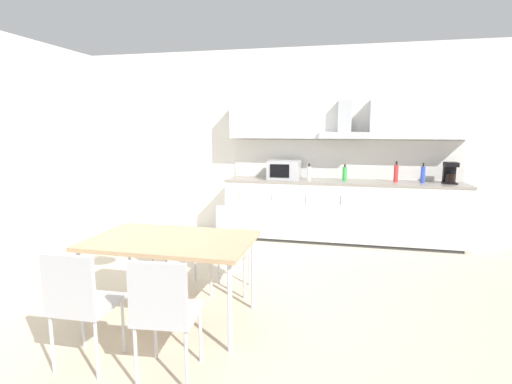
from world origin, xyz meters
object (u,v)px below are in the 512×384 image
at_px(bottle_green, 345,174).
at_px(bottle_blue, 423,174).
at_px(pendant_lamp, 167,123).
at_px(dining_table, 171,244).
at_px(chair_near_right, 164,307).
at_px(chair_near_left, 79,298).
at_px(bottle_white, 309,173).
at_px(bottle_red, 396,173).
at_px(chair_far_left, 177,236).
at_px(microwave, 284,170).
at_px(chair_far_right, 232,239).
at_px(coffee_maker, 450,173).

relative_size(bottle_green, bottle_blue, 0.86).
bearing_deg(bottle_blue, pendant_lamp, -130.77).
bearing_deg(pendant_lamp, dining_table, 63.43).
height_order(dining_table, chair_near_right, chair_near_right).
relative_size(bottle_blue, chair_near_left, 0.33).
height_order(bottle_white, chair_near_left, bottle_white).
distance_m(bottle_red, chair_far_left, 3.27).
xyz_separation_m(bottle_blue, chair_far_left, (-2.82, -2.08, -0.51)).
relative_size(bottle_white, bottle_blue, 0.87).
bearing_deg(bottle_blue, bottle_green, 179.40).
bearing_deg(bottle_green, chair_near_right, -106.47).
bearing_deg(microwave, bottle_red, 0.49).
height_order(chair_near_left, chair_far_right, same).
relative_size(microwave, chair_near_right, 0.55).
bearing_deg(bottle_blue, microwave, -179.87).
xyz_separation_m(bottle_green, chair_near_left, (-1.74, -3.73, -0.49)).
relative_size(dining_table, chair_near_right, 1.60).
xyz_separation_m(bottle_white, bottle_blue, (1.60, 0.03, 0.02)).
bearing_deg(coffee_maker, chair_near_left, -130.26).
distance_m(coffee_maker, chair_far_right, 3.35).
height_order(microwave, chair_far_left, microwave).
distance_m(bottle_blue, pendant_lamp, 3.89).
distance_m(chair_near_left, chair_far_right, 1.75).
bearing_deg(bottle_green, bottle_blue, -0.60).
relative_size(bottle_red, chair_near_left, 0.34).
height_order(coffee_maker, chair_near_left, coffee_maker).
xyz_separation_m(bottle_green, chair_near_right, (-1.10, -3.73, -0.49)).
distance_m(chair_far_left, chair_near_left, 1.64).
xyz_separation_m(coffee_maker, bottle_blue, (-0.35, -0.02, -0.03)).
xyz_separation_m(bottle_red, bottle_green, (-0.72, 0.00, -0.02)).
height_order(dining_table, chair_near_left, chair_near_left).
xyz_separation_m(bottle_green, dining_table, (-1.42, -2.91, -0.32)).
bearing_deg(coffee_maker, dining_table, -134.34).
distance_m(bottle_red, pendant_lamp, 3.68).
bearing_deg(pendant_lamp, chair_near_left, -110.86).
bearing_deg(bottle_white, coffee_maker, 1.61).
xyz_separation_m(bottle_white, chair_far_left, (-1.22, -2.05, -0.49)).
height_order(bottle_white, dining_table, bottle_white).
xyz_separation_m(coffee_maker, chair_far_left, (-3.18, -2.11, -0.53)).
bearing_deg(bottle_green, chair_far_right, -118.08).
xyz_separation_m(bottle_red, dining_table, (-2.14, -2.91, -0.34)).
xyz_separation_m(dining_table, chair_near_left, (-0.31, -0.82, -0.17)).
bearing_deg(chair_far_right, coffee_maker, 39.55).
bearing_deg(chair_near_right, dining_table, 111.47).
bearing_deg(chair_far_right, chair_near_left, -110.71).
bearing_deg(chair_near_right, chair_near_left, -179.97).
relative_size(bottle_green, chair_far_right, 0.28).
bearing_deg(bottle_white, pendant_lamp, -107.52).
distance_m(chair_far_left, chair_near_right, 1.76).
distance_m(coffee_maker, chair_near_left, 4.93).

